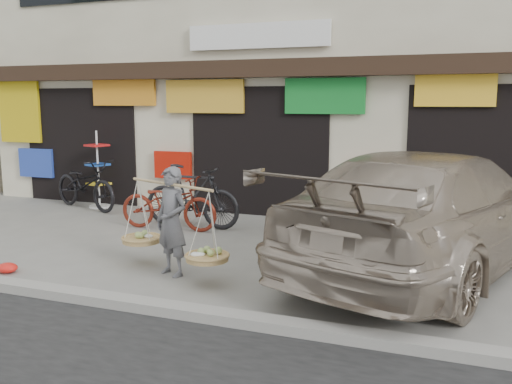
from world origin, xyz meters
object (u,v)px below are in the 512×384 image
(bike_0, at_px, (85,184))
(display_rack, at_px, (98,177))
(bike_2, at_px, (169,203))
(street_vendor, at_px, (172,226))
(suv, at_px, (432,210))
(bike_1, at_px, (192,196))

(bike_0, height_order, display_rack, display_rack)
(bike_0, relative_size, bike_2, 1.12)
(street_vendor, distance_m, suv, 3.69)
(bike_0, height_order, suv, suv)
(bike_0, height_order, bike_1, bike_1)
(street_vendor, height_order, display_rack, display_rack)
(bike_0, xyz_separation_m, display_rack, (0.16, 0.26, 0.14))
(street_vendor, bearing_deg, display_rack, 157.89)
(suv, bearing_deg, bike_2, 9.45)
(bike_0, xyz_separation_m, bike_2, (2.74, -1.13, -0.06))
(suv, xyz_separation_m, display_rack, (-7.31, 2.22, -0.15))
(street_vendor, bearing_deg, bike_0, 161.09)
(bike_1, bearing_deg, bike_2, 139.48)
(bike_2, bearing_deg, suv, -103.38)
(bike_2, distance_m, display_rack, 2.93)
(bike_1, relative_size, display_rack, 1.15)
(suv, distance_m, display_rack, 7.64)
(bike_1, relative_size, bike_2, 1.04)
(suv, bearing_deg, street_vendor, 44.08)
(street_vendor, height_order, bike_2, street_vendor)
(bike_0, bearing_deg, suv, -84.91)
(bike_2, bearing_deg, display_rack, 58.28)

